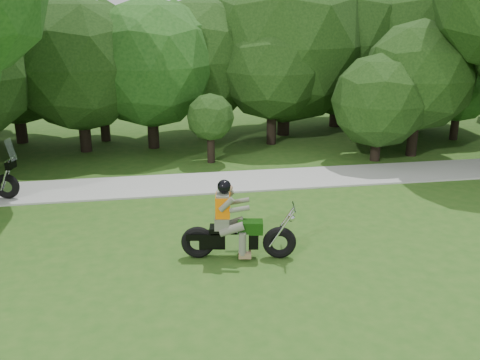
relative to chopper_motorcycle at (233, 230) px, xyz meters
name	(u,v)px	position (x,y,z in m)	size (l,w,h in m)	color
ground	(340,302)	(1.85, -2.38, -0.73)	(100.00, 100.00, 0.00)	#285618
walkway	(261,180)	(1.85, 5.62, -0.70)	(60.00, 2.20, 0.06)	#AAAAA4
tree_line	(234,54)	(1.93, 12.03, 2.99)	(40.08, 12.31, 7.78)	black
chopper_motorcycle	(233,230)	(0.00, 0.00, 0.00)	(2.75, 0.94, 1.97)	black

